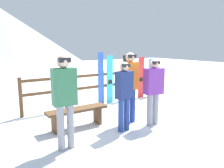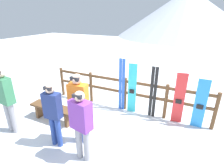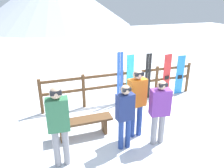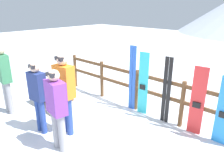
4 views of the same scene
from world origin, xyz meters
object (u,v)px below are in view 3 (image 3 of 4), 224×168
at_px(bench, 83,124).
at_px(ski_pair_black, 148,77).
at_px(ski_pair_blue, 120,78).
at_px(person_plaid_green, 59,122).
at_px(snowboard_cyan, 130,79).
at_px(person_purple, 160,109).
at_px(snowboard_red, 167,76).
at_px(person_navy, 125,113).
at_px(person_orange, 137,99).
at_px(snowboard_blue, 180,75).

height_order(bench, ski_pair_black, ski_pair_black).
xyz_separation_m(ski_pair_blue, ski_pair_black, (0.99, -0.00, -0.06)).
distance_m(person_plaid_green, snowboard_cyan, 3.39).
xyz_separation_m(bench, person_purple, (1.59, -0.84, 0.56)).
distance_m(ski_pair_blue, snowboard_red, 1.71).
bearing_deg(bench, person_plaid_green, -126.23).
height_order(bench, person_plaid_green, person_plaid_green).
height_order(person_purple, snowboard_red, person_purple).
bearing_deg(ski_pair_black, bench, -149.78).
xyz_separation_m(person_navy, person_orange, (0.44, 0.35, 0.10)).
bearing_deg(snowboard_blue, bench, -158.84).
distance_m(person_purple, snowboard_cyan, 2.31).
height_order(person_navy, ski_pair_black, ski_pair_black).
bearing_deg(person_plaid_green, person_navy, 3.84).
xyz_separation_m(bench, ski_pair_blue, (1.51, 1.45, 0.49)).
xyz_separation_m(snowboard_cyan, ski_pair_black, (0.64, 0.00, -0.00)).
bearing_deg(snowboard_red, person_plaid_green, -149.06).
xyz_separation_m(person_purple, snowboard_blue, (2.16, 2.29, -0.22)).
relative_size(person_plaid_green, snowboard_cyan, 1.11).
height_order(person_plaid_green, ski_pair_blue, person_plaid_green).
distance_m(person_purple, ski_pair_blue, 2.29).
xyz_separation_m(snowboard_cyan, snowboard_blue, (1.89, -0.00, -0.09)).
bearing_deg(ski_pair_blue, snowboard_red, -0.12).
xyz_separation_m(person_navy, ski_pair_blue, (0.73, 2.21, -0.07)).
bearing_deg(person_plaid_green, bench, 53.77).
relative_size(bench, snowboard_red, 0.97).
bearing_deg(ski_pair_blue, snowboard_cyan, -0.56).
relative_size(bench, snowboard_blue, 1.03).
height_order(person_purple, snowboard_blue, person_purple).
height_order(person_navy, snowboard_blue, person_navy).
relative_size(snowboard_red, snowboard_blue, 1.06).
xyz_separation_m(person_plaid_green, snowboard_blue, (4.37, 2.30, -0.33)).
height_order(ski_pair_blue, ski_pair_black, ski_pair_blue).
distance_m(ski_pair_blue, snowboard_blue, 2.24).
height_order(person_navy, person_orange, person_orange).
bearing_deg(person_navy, person_purple, -5.80).
xyz_separation_m(person_purple, ski_pair_blue, (-0.07, 2.29, -0.07)).
bearing_deg(person_orange, ski_pair_blue, 81.22).
bearing_deg(snowboard_cyan, person_plaid_green, -137.10).
relative_size(person_plaid_green, ski_pair_blue, 1.03).
xyz_separation_m(bench, snowboard_red, (3.21, 1.45, 0.39)).
height_order(bench, snowboard_red, snowboard_red).
relative_size(snowboard_cyan, ski_pair_black, 1.01).
bearing_deg(snowboard_blue, snowboard_cyan, 179.99).
xyz_separation_m(bench, snowboard_cyan, (1.85, 1.45, 0.43)).
distance_m(person_navy, snowboard_cyan, 2.46).
height_order(person_navy, person_purple, person_purple).
distance_m(person_plaid_green, person_orange, 1.90).
bearing_deg(person_plaid_green, snowboard_cyan, 42.90).
bearing_deg(snowboard_cyan, bench, -141.94).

